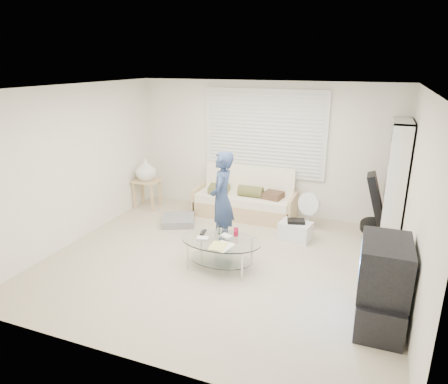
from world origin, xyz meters
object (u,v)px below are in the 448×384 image
at_px(bookshelf, 395,182).
at_px(tv_unit, 382,285).
at_px(coffee_table, 220,245).
at_px(futon_sofa, 245,201).

xyz_separation_m(bookshelf, tv_unit, (-0.13, -2.51, -0.49)).
height_order(tv_unit, coffee_table, tv_unit).
bearing_deg(coffee_table, tv_unit, -14.54).
height_order(bookshelf, coffee_table, bookshelf).
relative_size(futon_sofa, tv_unit, 1.87).
bearing_deg(tv_unit, futon_sofa, 132.97).
height_order(futon_sofa, coffee_table, futon_sofa).
relative_size(tv_unit, coffee_table, 0.87).
distance_m(bookshelf, coffee_table, 3.06).
distance_m(tv_unit, coffee_table, 2.21).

